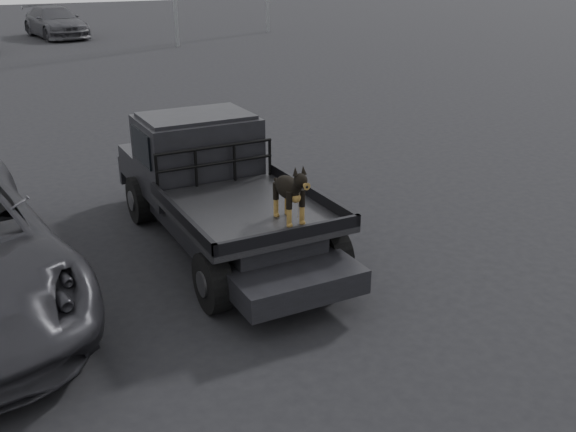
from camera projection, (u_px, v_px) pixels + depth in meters
ground at (285, 283)px, 8.48m from camera, size 120.00×120.00×0.00m
flatbed_ute at (223, 217)px, 9.43m from camera, size 2.00×5.40×0.92m
ute_cab at (197, 142)px, 9.87m from camera, size 1.72×1.30×0.88m
headache_rack at (216, 165)px, 9.32m from camera, size 1.80×0.08×0.55m
dog at (289, 192)px, 7.96m from camera, size 0.32×0.60×0.74m
distant_car_b at (55, 22)px, 34.23m from camera, size 3.00×5.77×1.60m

